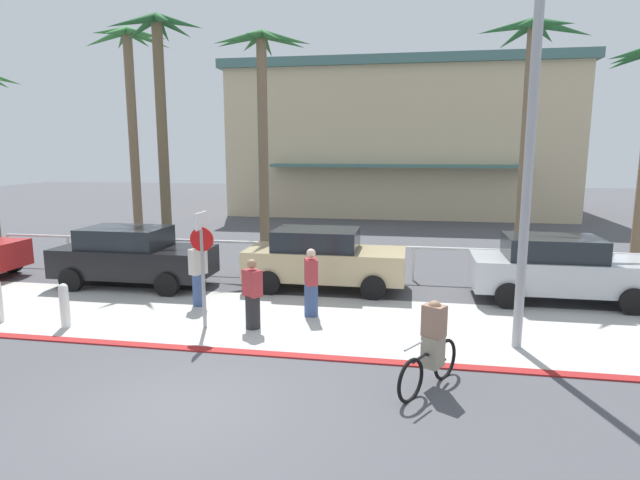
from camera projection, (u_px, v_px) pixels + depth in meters
ground_plane at (311, 265)px, 17.64m from camera, size 80.00×80.00×0.00m
sidewalk_strip at (263, 319)px, 12.01m from camera, size 44.00×4.00×0.02m
curb_paint at (234, 351)px, 10.07m from camera, size 44.00×0.24×0.03m
building_backdrop at (399, 141)px, 33.59m from camera, size 20.04×12.70×8.82m
rail_fence at (301, 249)px, 16.04m from camera, size 20.58×0.08×1.04m
stop_sign_bike_lane at (202, 253)px, 11.13m from camera, size 0.52×0.56×2.56m
bollard_0 at (64, 305)px, 11.37m from camera, size 0.20×0.20×1.00m
streetlight_curb at (534, 126)px, 9.33m from camera, size 0.24×2.54×7.50m
palm_tree_1 at (131, 84)px, 20.29m from camera, size 3.53×3.41×8.52m
palm_tree_2 at (159, 81)px, 17.78m from camera, size 3.34×3.44×8.39m
palm_tree_3 at (262, 87)px, 18.48m from camera, size 3.49×3.30×8.01m
palm_tree_4 at (530, 91)px, 15.81m from camera, size 3.33×3.16×7.74m
car_black_1 at (133, 256)px, 14.86m from camera, size 4.40×2.02×1.69m
car_tan_2 at (323, 258)px, 14.54m from camera, size 4.40×2.02×1.69m
car_silver_3 at (559, 268)px, 13.30m from camera, size 4.40×2.02×1.69m
cyclist_black_0 at (432, 347)px, 8.48m from camera, size 1.00×1.58×1.50m
pedestrian_0 at (311, 286)px, 12.10m from camera, size 0.41×0.47×1.62m
pedestrian_1 at (198, 275)px, 12.91m from camera, size 0.43×0.48×1.71m
pedestrian_2 at (253, 297)px, 11.26m from camera, size 0.48×0.44×1.56m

